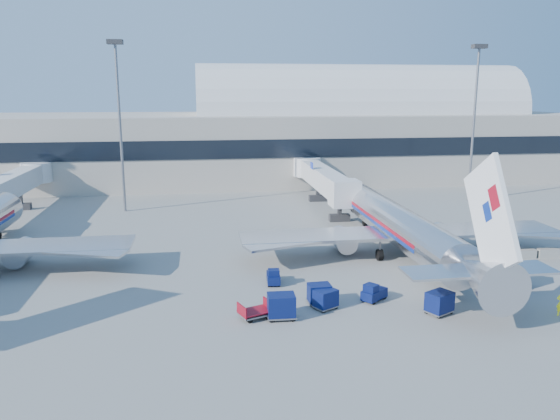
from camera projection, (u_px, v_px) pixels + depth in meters
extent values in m
plane|color=gray|center=(312.00, 276.00, 48.59)|extent=(260.00, 260.00, 0.00)
cube|color=#B2AA9E|center=(114.00, 149.00, 97.95)|extent=(170.00, 28.00, 12.00)
cube|color=black|center=(100.00, 151.00, 84.25)|extent=(170.00, 0.40, 3.00)
cylinder|color=silver|center=(357.00, 113.00, 103.00)|extent=(60.00, 18.00, 18.00)
cylinder|color=silver|center=(397.00, 224.00, 55.18)|extent=(3.80, 28.00, 3.80)
sphere|color=silver|center=(358.00, 198.00, 68.72)|extent=(3.72, 3.72, 3.72)
cone|color=silver|center=(482.00, 275.00, 38.66)|extent=(3.80, 6.00, 3.80)
cube|color=maroon|center=(394.00, 220.00, 56.10)|extent=(3.85, 20.16, 0.32)
cube|color=navy|center=(394.00, 223.00, 56.17)|extent=(3.85, 20.16, 0.32)
cube|color=white|center=(491.00, 216.00, 37.24)|extent=(0.35, 7.79, 8.74)
cube|color=silver|center=(479.00, 270.00, 39.10)|extent=(11.00, 3.00, 0.18)
cube|color=silver|center=(401.00, 233.00, 54.34)|extent=(32.00, 5.00, 0.28)
cylinder|color=#B7B7BC|center=(343.00, 240.00, 55.22)|extent=(2.10, 3.80, 2.10)
cylinder|color=#B7B7BC|center=(446.00, 236.00, 56.77)|extent=(2.10, 3.80, 2.10)
cylinder|color=black|center=(365.00, 223.00, 66.34)|extent=(0.40, 0.90, 0.90)
sphere|color=silver|center=(5.00, 208.00, 62.82)|extent=(3.72, 3.72, 3.72)
cylinder|color=#B7B7BC|center=(20.00, 253.00, 50.87)|extent=(2.10, 3.80, 2.10)
cube|color=silver|center=(322.00, 178.00, 77.82)|extent=(2.70, 24.00, 2.70)
cube|color=silver|center=(345.00, 193.00, 66.02)|extent=(3.40, 3.20, 3.20)
cylinder|color=silver|center=(307.00, 167.00, 88.94)|extent=(4.40, 4.40, 3.00)
cube|color=#2D2D30|center=(340.00, 207.00, 68.62)|extent=(0.50, 0.50, 3.00)
cube|color=#2D2D30|center=(339.00, 218.00, 68.90)|extent=(2.60, 1.00, 0.90)
cube|color=#2D2D30|center=(318.00, 189.00, 81.19)|extent=(0.50, 0.50, 3.00)
cube|color=#2D2D30|center=(318.00, 198.00, 81.47)|extent=(2.60, 1.00, 0.90)
cube|color=navy|center=(312.00, 165.00, 77.21)|extent=(0.12, 1.40, 0.90)
cube|color=silver|center=(11.00, 185.00, 71.92)|extent=(2.70, 24.00, 2.70)
cylinder|color=silver|center=(36.00, 172.00, 83.04)|extent=(4.40, 4.40, 3.00)
cube|color=#2D2D30|center=(20.00, 197.00, 75.29)|extent=(0.50, 0.50, 3.00)
cube|color=#2D2D30|center=(21.00, 207.00, 75.57)|extent=(2.60, 1.00, 0.90)
cylinder|color=slate|center=(120.00, 130.00, 72.45)|extent=(0.36, 0.36, 22.00)
cube|color=#2D2D30|center=(115.00, 42.00, 70.05)|extent=(2.00, 1.20, 0.60)
cylinder|color=slate|center=(473.00, 127.00, 79.48)|extent=(0.36, 0.36, 22.00)
cube|color=#2D2D30|center=(479.00, 46.00, 77.07)|extent=(2.00, 1.20, 0.60)
cube|color=#9E9E96|center=(490.00, 256.00, 52.96)|extent=(3.00, 0.55, 0.90)
cube|color=#9E9E96|center=(521.00, 254.00, 53.42)|extent=(3.00, 0.55, 0.90)
cube|color=#9E9E96|center=(552.00, 253.00, 53.89)|extent=(3.00, 0.55, 0.90)
cube|color=#091347|center=(374.00, 294.00, 42.74)|extent=(2.42, 2.24, 0.72)
cube|color=#091347|center=(371.00, 289.00, 42.27)|extent=(1.28, 1.29, 0.67)
cylinder|color=black|center=(375.00, 293.00, 43.63)|extent=(0.55, 0.50, 0.54)
cube|color=#091347|center=(465.00, 271.00, 47.96)|extent=(2.69, 2.74, 0.83)
cube|color=#091347|center=(460.00, 262.00, 48.16)|extent=(1.50, 1.49, 0.78)
cylinder|color=black|center=(477.00, 275.00, 47.87)|extent=(0.61, 0.62, 0.62)
cube|color=#091347|center=(273.00, 278.00, 46.48)|extent=(1.21, 2.22, 0.70)
cube|color=#091347|center=(274.00, 273.00, 45.91)|extent=(0.99, 0.90, 0.66)
cylinder|color=black|center=(268.00, 278.00, 47.24)|extent=(0.24, 0.54, 0.53)
cube|color=#091347|center=(326.00, 298.00, 41.02)|extent=(2.01, 1.88, 1.30)
cube|color=slate|center=(325.00, 306.00, 41.16)|extent=(2.11, 1.96, 0.09)
cylinder|color=black|center=(327.00, 303.00, 41.91)|extent=(0.38, 0.30, 0.36)
cube|color=#091347|center=(319.00, 293.00, 41.95)|extent=(1.75, 1.39, 1.37)
cube|color=slate|center=(319.00, 301.00, 42.10)|extent=(1.85, 1.44, 0.09)
cylinder|color=black|center=(326.00, 298.00, 42.72)|extent=(0.38, 0.17, 0.38)
cube|color=#091347|center=(281.00, 305.00, 39.19)|extent=(2.00, 1.58, 1.58)
cube|color=slate|center=(281.00, 315.00, 39.36)|extent=(2.11, 1.64, 0.11)
cylinder|color=black|center=(291.00, 312.00, 40.03)|extent=(0.44, 0.19, 0.44)
cube|color=#091347|center=(439.00, 302.00, 40.08)|extent=(2.24, 2.08, 1.45)
cube|color=slate|center=(439.00, 311.00, 40.23)|extent=(2.36, 2.17, 0.10)
cylinder|color=black|center=(439.00, 307.00, 41.07)|extent=(0.43, 0.33, 0.40)
cube|color=#091347|center=(517.00, 274.00, 45.88)|extent=(2.54, 2.38, 1.63)
cube|color=slate|center=(516.00, 283.00, 46.05)|extent=(2.67, 2.49, 0.11)
cylinder|color=black|center=(526.00, 282.00, 46.32)|extent=(0.48, 0.38, 0.45)
cube|color=slate|center=(255.00, 314.00, 39.37)|extent=(2.65, 2.24, 0.12)
cube|color=maroon|center=(255.00, 311.00, 39.33)|extent=(2.67, 2.29, 0.08)
cylinder|color=black|center=(260.00, 311.00, 40.22)|extent=(0.44, 0.30, 0.41)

